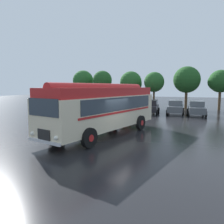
{
  "coord_description": "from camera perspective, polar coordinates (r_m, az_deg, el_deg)",
  "views": [
    {
      "loc": [
        5.14,
        -12.93,
        3.27
      ],
      "look_at": [
        -0.68,
        2.11,
        1.4
      ],
      "focal_mm": 35.0,
      "sensor_mm": 36.0,
      "label": 1
    }
  ],
  "objects": [
    {
      "name": "tree_far_left",
      "position": [
        38.95,
        -7.71,
        8.0
      ],
      "size": [
        3.58,
        3.58,
        6.12
      ],
      "color": "#4C3823",
      "rests_on": "ground"
    },
    {
      "name": "tree_right_of_centre",
      "position": [
        33.93,
        10.98,
        7.72
      ],
      "size": [
        3.03,
        3.03,
        5.49
      ],
      "color": "#4C3823",
      "rests_on": "ground"
    },
    {
      "name": "car_far_right",
      "position": [
        26.74,
        21.18,
        0.97
      ],
      "size": [
        2.21,
        4.32,
        1.66
      ],
      "color": "#4C5156",
      "rests_on": "ground"
    },
    {
      "name": "car_mid_right",
      "position": [
        27.36,
        16.27,
        1.27
      ],
      "size": [
        2.1,
        4.27,
        1.66
      ],
      "color": "#4C5156",
      "rests_on": "ground"
    },
    {
      "name": "tree_extra_right",
      "position": [
        34.39,
        26.24,
        7.14
      ],
      "size": [
        3.3,
        3.18,
        5.63
      ],
      "color": "#4C3823",
      "rests_on": "ground"
    },
    {
      "name": "ground_plane",
      "position": [
        14.29,
        -0.52,
        -6.61
      ],
      "size": [
        120.0,
        120.0,
        0.0
      ],
      "primitive_type": "plane",
      "color": "black"
    },
    {
      "name": "car_mid_left",
      "position": [
        27.19,
        10.07,
        1.4
      ],
      "size": [
        2.22,
        4.33,
        1.66
      ],
      "color": "black",
      "rests_on": "ground"
    },
    {
      "name": "tree_centre",
      "position": [
        35.18,
        5.14,
        7.62
      ],
      "size": [
        3.48,
        3.45,
        5.72
      ],
      "color": "#4C3823",
      "rests_on": "ground"
    },
    {
      "name": "vintage_bus",
      "position": [
        14.78,
        -2.12,
        1.27
      ],
      "size": [
        4.71,
        10.38,
        3.49
      ],
      "color": "beige",
      "rests_on": "ground"
    },
    {
      "name": "tree_far_right",
      "position": [
        34.19,
        18.81,
        7.88
      ],
      "size": [
        3.87,
        3.87,
        6.24
      ],
      "color": "#4C3823",
      "rests_on": "ground"
    },
    {
      "name": "tree_left_of_centre",
      "position": [
        36.69,
        -2.45,
        8.27
      ],
      "size": [
        3.18,
        3.18,
        5.93
      ],
      "color": "#4C3823",
      "rests_on": "ground"
    },
    {
      "name": "car_near_left",
      "position": [
        28.62,
        4.16,
        1.75
      ],
      "size": [
        2.21,
        4.32,
        1.66
      ],
      "color": "maroon",
      "rests_on": "ground"
    },
    {
      "name": "traffic_cone",
      "position": [
        15.5,
        -14.6,
        -4.74
      ],
      "size": [
        0.36,
        0.36,
        0.55
      ],
      "primitive_type": "cone",
      "color": "orange",
      "rests_on": "ground"
    }
  ]
}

